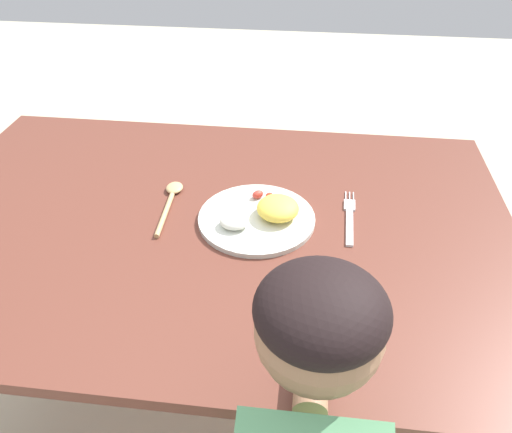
{
  "coord_description": "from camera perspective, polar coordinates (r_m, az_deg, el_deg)",
  "views": [
    {
      "loc": [
        0.22,
        -0.9,
        1.43
      ],
      "look_at": [
        0.11,
        -0.0,
        0.76
      ],
      "focal_mm": 34.9,
      "sensor_mm": 36.0,
      "label": 1
    }
  ],
  "objects": [
    {
      "name": "spoon",
      "position": [
        1.22,
        -9.76,
        2.08
      ],
      "size": [
        0.04,
        0.22,
        0.02
      ],
      "rotation": [
        0.0,
        0.0,
        1.61
      ],
      "color": "tan",
      "rests_on": "dining_table"
    },
    {
      "name": "dining_table",
      "position": [
        1.22,
        -5.26,
        -4.4
      ],
      "size": [
        1.4,
        0.94,
        0.74
      ],
      "color": "brown",
      "rests_on": "ground_plane"
    },
    {
      "name": "plate",
      "position": [
        1.13,
        0.62,
        0.14
      ],
      "size": [
        0.27,
        0.27,
        0.05
      ],
      "color": "silver",
      "rests_on": "dining_table"
    },
    {
      "name": "fork",
      "position": [
        1.17,
        10.67,
        -0.18
      ],
      "size": [
        0.03,
        0.21,
        0.01
      ],
      "rotation": [
        0.0,
        0.0,
        1.54
      ],
      "color": "silver",
      "rests_on": "dining_table"
    },
    {
      "name": "ground_plane",
      "position": [
        1.7,
        -4.02,
        -20.55
      ],
      "size": [
        8.0,
        8.0,
        0.0
      ],
      "primitive_type": "plane",
      "color": "beige"
    }
  ]
}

